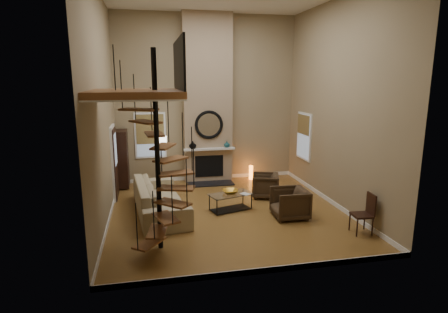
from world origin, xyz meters
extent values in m
cube|color=olive|center=(0.00, 0.00, -0.01)|extent=(6.00, 6.50, 0.01)
cube|color=#958260|center=(0.00, 3.25, 2.75)|extent=(6.00, 0.02, 5.50)
cube|color=#958260|center=(0.00, -3.25, 2.75)|extent=(6.00, 0.02, 5.50)
cube|color=#958260|center=(-3.00, 0.00, 2.75)|extent=(0.02, 6.50, 5.50)
cube|color=#958260|center=(3.00, 0.00, 2.75)|extent=(0.02, 6.50, 5.50)
cube|color=white|center=(0.00, 3.24, 0.06)|extent=(6.00, 0.02, 0.12)
cube|color=white|center=(0.00, -3.24, 0.06)|extent=(6.00, 0.02, 0.12)
cube|color=white|center=(-2.99, 0.00, 0.06)|extent=(0.02, 6.50, 0.12)
cube|color=white|center=(2.99, 0.00, 0.06)|extent=(0.02, 6.50, 0.12)
cube|color=#9F8567|center=(0.00, 3.06, 2.75)|extent=(1.60, 0.38, 5.50)
cube|color=black|center=(0.00, 2.57, 0.02)|extent=(1.50, 0.60, 0.04)
cube|color=black|center=(0.00, 2.86, 0.55)|extent=(0.95, 0.02, 0.72)
cube|color=white|center=(0.00, 2.78, 1.15)|extent=(1.70, 0.18, 0.06)
torus|color=black|center=(0.00, 2.84, 1.95)|extent=(0.94, 0.10, 0.94)
cylinder|color=white|center=(0.00, 2.85, 1.95)|extent=(0.80, 0.01, 0.80)
imported|color=black|center=(-0.55, 2.82, 1.30)|extent=(0.24, 0.24, 0.25)
imported|color=#16494E|center=(0.60, 2.82, 1.28)|extent=(0.20, 0.20, 0.21)
cube|color=white|center=(-1.90, 3.23, 1.60)|extent=(1.02, 0.04, 1.52)
cube|color=#8C9EB2|center=(-1.90, 3.21, 1.60)|extent=(0.90, 0.01, 1.40)
cube|color=olive|center=(-1.90, 3.19, 1.81)|extent=(0.90, 0.01, 0.98)
cube|color=white|center=(2.98, 2.00, 1.60)|extent=(0.04, 1.02, 1.52)
cube|color=#8C9EB2|center=(2.96, 2.00, 1.60)|extent=(0.01, 0.90, 1.40)
cube|color=olive|center=(2.94, 2.00, 1.98)|extent=(0.01, 0.90, 0.63)
cube|color=white|center=(-2.97, 1.80, 1.05)|extent=(0.06, 1.05, 2.16)
cube|color=black|center=(-2.94, 1.80, 1.02)|extent=(0.05, 0.90, 2.05)
cube|color=#8C9EB2|center=(-2.90, 1.80, 1.45)|extent=(0.01, 0.60, 0.90)
cube|color=brown|center=(-2.15, -1.80, 3.18)|extent=(1.70, 2.20, 0.12)
cube|color=white|center=(-2.15, -1.80, 3.10)|extent=(1.70, 2.20, 0.03)
cube|color=black|center=(-1.33, -1.80, 3.71)|extent=(0.04, 2.20, 0.94)
cylinder|color=black|center=(-1.80, -1.80, 2.01)|extent=(0.10, 0.10, 4.02)
cube|color=brown|center=(-2.02, -2.08, 0.26)|extent=(0.71, 0.78, 0.04)
cylinder|color=black|center=(-2.24, -2.37, 0.73)|extent=(0.02, 0.02, 0.94)
cube|color=brown|center=(-1.86, -2.15, 0.52)|extent=(0.46, 0.77, 0.04)
cylinder|color=black|center=(-1.93, -2.51, 0.99)|extent=(0.02, 0.02, 0.94)
cube|color=brown|center=(-1.69, -2.14, 0.78)|extent=(0.55, 0.79, 0.04)
cylinder|color=black|center=(-1.58, -2.48, 1.25)|extent=(0.02, 0.02, 0.94)
cube|color=brown|center=(-1.54, -2.05, 1.04)|extent=(0.75, 0.74, 0.04)
cylinder|color=black|center=(-1.28, -2.30, 1.51)|extent=(0.02, 0.02, 0.94)
cube|color=brown|center=(-1.45, -1.90, 1.30)|extent=(0.79, 0.53, 0.04)
cylinder|color=black|center=(-1.11, -2.00, 1.77)|extent=(0.02, 0.02, 0.94)
cube|color=brown|center=(-1.45, -1.73, 1.56)|extent=(0.77, 0.48, 0.04)
cylinder|color=black|center=(-1.10, -1.65, 2.03)|extent=(0.02, 0.02, 0.94)
cube|color=brown|center=(-1.52, -1.57, 1.82)|extent=(0.77, 0.72, 0.04)
cylinder|color=black|center=(-1.25, -1.34, 2.29)|extent=(0.02, 0.02, 0.94)
cube|color=brown|center=(-1.67, -1.47, 2.08)|extent=(0.58, 0.79, 0.04)
cylinder|color=black|center=(-1.53, -1.13, 2.55)|extent=(0.02, 0.02, 0.94)
cube|color=brown|center=(-1.84, -1.44, 2.34)|extent=(0.41, 0.75, 0.04)
cylinder|color=black|center=(-1.88, -1.08, 2.81)|extent=(0.02, 0.02, 0.94)
cube|color=brown|center=(-2.00, -1.50, 2.60)|extent=(0.68, 0.79, 0.04)
cylinder|color=black|center=(-2.20, -1.20, 3.07)|extent=(0.02, 0.02, 0.94)
cube|color=brown|center=(-2.12, -1.63, 2.86)|extent=(0.80, 0.64, 0.04)
cylinder|color=black|center=(-2.44, -1.46, 3.33)|extent=(0.02, 0.02, 0.94)
cube|color=brown|center=(-2.16, -1.80, 3.12)|extent=(0.72, 0.34, 0.04)
cylinder|color=black|center=(-2.52, -1.80, 3.59)|extent=(0.02, 0.02, 0.94)
cube|color=black|center=(-2.82, 2.81, 0.95)|extent=(0.38, 0.80, 1.79)
imported|color=tan|center=(-1.75, 0.25, 0.40)|extent=(1.44, 3.02, 0.85)
imported|color=#3D2C1C|center=(1.42, 0.91, 0.35)|extent=(0.96, 0.95, 0.70)
imported|color=#3D2C1C|center=(1.55, -0.71, 0.35)|extent=(0.88, 0.86, 0.78)
cube|color=silver|center=(0.11, 0.07, 0.44)|extent=(1.24, 0.86, 0.02)
cube|color=black|center=(0.11, 0.07, 0.03)|extent=(1.13, 0.75, 0.01)
cylinder|color=black|center=(-0.33, -0.29, 0.22)|extent=(0.04, 0.04, 0.41)
cylinder|color=black|center=(0.67, 0.01, 0.22)|extent=(0.04, 0.04, 0.41)
cylinder|color=black|center=(-0.45, 0.14, 0.22)|extent=(0.04, 0.04, 0.41)
cylinder|color=black|center=(0.55, 0.43, 0.22)|extent=(0.04, 0.04, 0.41)
imported|color=#C48C22|center=(0.11, 0.12, 0.50)|extent=(0.41, 0.41, 0.10)
imported|color=gray|center=(0.46, -0.08, 0.46)|extent=(0.28, 0.31, 0.02)
cylinder|color=black|center=(-1.60, 2.33, 0.01)|extent=(0.33, 0.33, 0.03)
cylinder|color=black|center=(-1.60, 2.33, 0.80)|extent=(0.04, 0.04, 1.43)
cylinder|color=#F2E5C6|center=(-1.60, 2.33, 1.55)|extent=(0.37, 0.37, 0.30)
cylinder|color=orange|center=(1.46, 2.88, 0.25)|extent=(0.13, 0.13, 0.48)
cube|color=black|center=(2.67, -2.01, 0.44)|extent=(0.43, 0.43, 0.05)
cube|color=black|center=(2.87, -2.02, 0.70)|extent=(0.07, 0.39, 0.48)
cylinder|color=black|center=(2.47, -2.17, 0.21)|extent=(0.04, 0.04, 0.39)
cylinder|color=black|center=(2.83, -2.20, 0.21)|extent=(0.04, 0.04, 0.39)
cylinder|color=black|center=(2.50, -1.81, 0.21)|extent=(0.04, 0.04, 0.39)
cylinder|color=black|center=(2.86, -1.84, 0.21)|extent=(0.04, 0.04, 0.39)
camera|label=1|loc=(-1.95, -9.04, 3.47)|focal=29.57mm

